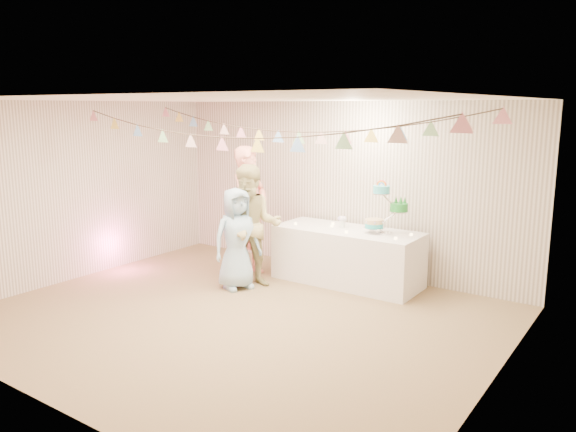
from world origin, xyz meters
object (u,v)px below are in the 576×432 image
Objects in this scene: person_adult_b at (252,226)px; table at (347,256)px; person_adult_a at (250,211)px; person_child at (237,239)px; cake_stand at (385,212)px.

table is at bearing 6.79° from person_adult_b.
table is 1.08× the size of person_adult_a.
table is 1.45m from person_adult_b.
cake_stand is at bearing -31.61° from person_child.
person_adult_b reaches higher than table.
table is 0.89m from cake_stand.
cake_stand reaches higher than person_child.
cake_stand is 1.86m from person_adult_b.
person_adult_b reaches higher than cake_stand.
person_adult_a is at bearing 47.47° from person_child.
person_adult_b is at bearing -149.17° from cake_stand.
table is 1.60m from person_adult_a.
person_child is at bearing -146.09° from cake_stand.
person_child is (0.26, -0.62, -0.26)m from person_adult_a.
cake_stand is 0.48× the size of person_child.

